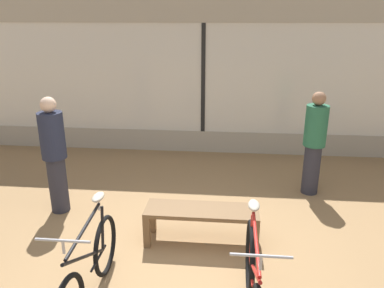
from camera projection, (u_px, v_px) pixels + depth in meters
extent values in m
plane|color=#99754C|center=(177.00, 276.00, 4.11)|extent=(24.00, 24.00, 0.00)
cube|color=#B2A893|center=(203.00, 141.00, 7.87)|extent=(12.00, 0.08, 0.45)
cube|color=silver|center=(203.00, 79.00, 7.45)|extent=(12.00, 0.04, 2.15)
cube|color=#B2A893|center=(204.00, 6.00, 7.01)|extent=(12.00, 0.08, 0.60)
cube|color=black|center=(203.00, 79.00, 7.43)|extent=(0.08, 0.02, 2.15)
torus|color=black|center=(105.00, 245.00, 4.09)|extent=(0.05, 0.66, 0.66)
cylinder|color=black|center=(85.00, 256.00, 3.51)|extent=(0.03, 0.93, 0.51)
cylinder|color=black|center=(102.00, 228.00, 3.98)|extent=(0.03, 0.11, 0.49)
cylinder|color=black|center=(84.00, 229.00, 3.45)|extent=(0.03, 0.85, 0.10)
cylinder|color=black|center=(99.00, 258.00, 3.88)|extent=(0.03, 0.45, 0.03)
cylinder|color=#B2B2B7|center=(99.00, 204.00, 3.84)|extent=(0.02, 0.02, 0.14)
ellipsoid|color=#B2A893|center=(98.00, 197.00, 3.82)|extent=(0.11, 0.22, 0.06)
cylinder|color=#B2B2B7|center=(63.00, 247.00, 3.02)|extent=(0.02, 0.02, 0.12)
cylinder|color=#ADADB2|center=(63.00, 241.00, 3.00)|extent=(0.46, 0.02, 0.02)
torus|color=black|center=(250.00, 256.00, 3.84)|extent=(0.05, 0.75, 0.75)
cylinder|color=red|center=(255.00, 270.00, 3.25)|extent=(0.03, 0.93, 0.51)
cylinder|color=red|center=(252.00, 238.00, 3.72)|extent=(0.03, 0.11, 0.49)
cylinder|color=red|center=(256.00, 241.00, 3.19)|extent=(0.03, 0.86, 0.10)
cylinder|color=red|center=(251.00, 270.00, 3.62)|extent=(0.03, 0.45, 0.03)
cylinder|color=#B2B2B7|center=(253.00, 213.00, 3.58)|extent=(0.02, 0.02, 0.14)
ellipsoid|color=#B2A893|center=(254.00, 205.00, 3.56)|extent=(0.11, 0.22, 0.06)
cylinder|color=#B2B2B7|center=(261.00, 263.00, 2.76)|extent=(0.02, 0.02, 0.12)
cylinder|color=#ADADB2|center=(261.00, 256.00, 2.74)|extent=(0.46, 0.02, 0.02)
cube|color=brown|center=(202.00, 211.00, 4.62)|extent=(1.40, 0.44, 0.05)
cube|color=brown|center=(147.00, 232.00, 4.58)|extent=(0.08, 0.08, 0.41)
cube|color=brown|center=(256.00, 238.00, 4.46)|extent=(0.08, 0.08, 0.41)
cube|color=brown|center=(153.00, 217.00, 4.92)|extent=(0.08, 0.08, 0.41)
cube|color=brown|center=(254.00, 222.00, 4.80)|extent=(0.08, 0.08, 0.41)
cylinder|color=#2D2D38|center=(311.00, 169.00, 5.95)|extent=(0.32, 0.32, 0.81)
cylinder|color=#286647|center=(316.00, 126.00, 5.72)|extent=(0.41, 0.41, 0.64)
sphere|color=#9E7051|center=(319.00, 99.00, 5.59)|extent=(0.21, 0.21, 0.21)
cylinder|color=#2D2D38|center=(58.00, 184.00, 5.39)|extent=(0.36, 0.36, 0.83)
cylinder|color=#23283D|center=(52.00, 136.00, 5.15)|extent=(0.47, 0.47, 0.65)
sphere|color=beige|center=(48.00, 105.00, 5.01)|extent=(0.21, 0.21, 0.21)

